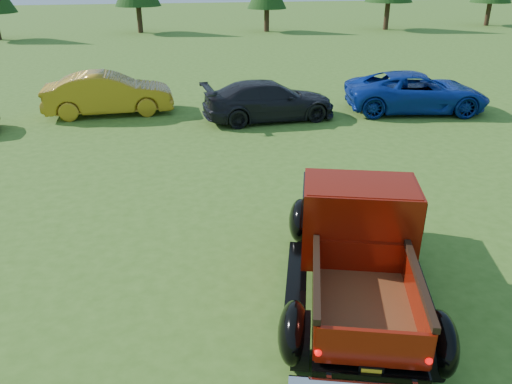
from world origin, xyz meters
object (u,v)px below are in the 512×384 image
show_car_blue (416,92)px  pickup_truck (357,238)px  show_car_grey (269,101)px  show_car_yellow (109,94)px

show_car_blue → pickup_truck: bearing=158.1°
show_car_grey → show_car_blue: show_car_blue is taller
pickup_truck → show_car_yellow: size_ratio=1.19×
pickup_truck → show_car_grey: 9.01m
pickup_truck → show_car_grey: (0.58, 8.99, -0.20)m
pickup_truck → show_car_blue: (5.58, 9.05, -0.16)m
show_car_grey → show_car_blue: (5.00, 0.06, 0.04)m
pickup_truck → show_car_yellow: (-4.42, 10.57, -0.13)m
show_car_yellow → show_car_grey: show_car_yellow is taller
pickup_truck → show_car_yellow: pickup_truck is taller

